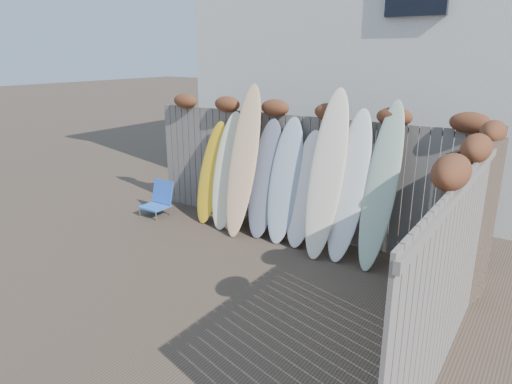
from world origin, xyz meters
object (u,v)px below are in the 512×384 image
Objects in this scene: lattice_panel at (467,234)px; surfboard_0 at (212,172)px; wooden_crate at (429,290)px; beach_chair at (159,199)px.

lattice_panel is 1.08× the size of surfboard_0.
surfboard_0 is (-4.14, 1.05, 0.60)m from wooden_crate.
lattice_panel is 4.51m from surfboard_0.
lattice_panel is (0.29, 0.19, 0.71)m from wooden_crate.
surfboard_0 reaches higher than beach_chair.
beach_chair is 1.04× the size of wooden_crate.
lattice_panel is (5.48, -0.53, 0.72)m from beach_chair.
surfboard_0 is at bearing -175.76° from lattice_panel.
wooden_crate is 0.33× the size of surfboard_0.
beach_chair is 0.34× the size of surfboard_0.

